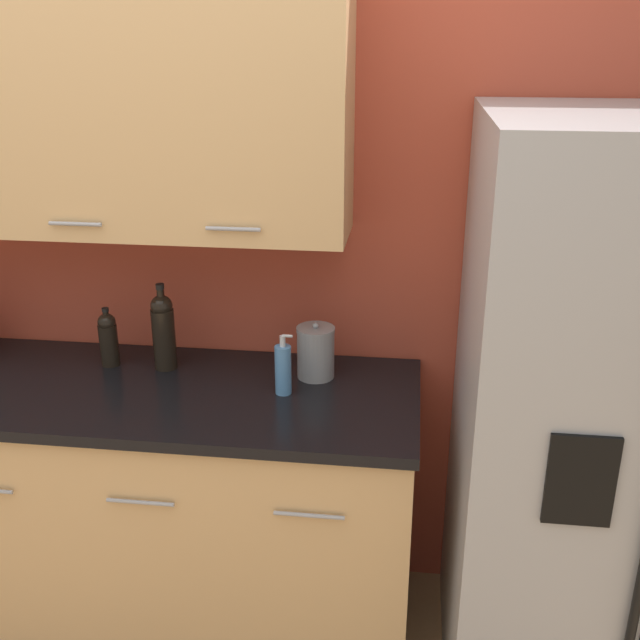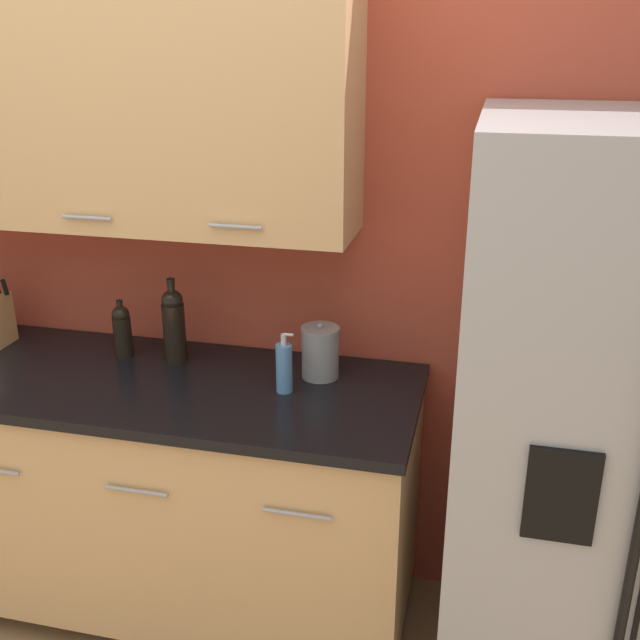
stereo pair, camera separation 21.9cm
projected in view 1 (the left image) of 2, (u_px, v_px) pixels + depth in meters
The scene contains 7 objects.
wall_back at pixel (146, 199), 2.46m from camera, with size 10.00×0.39×2.60m.
counter_unit at pixel (111, 499), 2.55m from camera, with size 2.06×0.64×0.90m.
refrigerator at pixel (624, 433), 2.13m from camera, with size 0.92×0.83×1.77m.
wine_bottle at pixel (163, 330), 2.45m from camera, with size 0.08×0.08×0.29m.
soap_dispenser at pixel (283, 369), 2.29m from camera, with size 0.06×0.05×0.20m.
oil_bottle at pixel (108, 338), 2.49m from camera, with size 0.06×0.06×0.20m.
steel_canister at pixel (316, 352), 2.40m from camera, with size 0.12×0.12×0.19m.
Camera 1 is at (0.84, -1.20, 1.96)m, focal length 42.00 mm.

